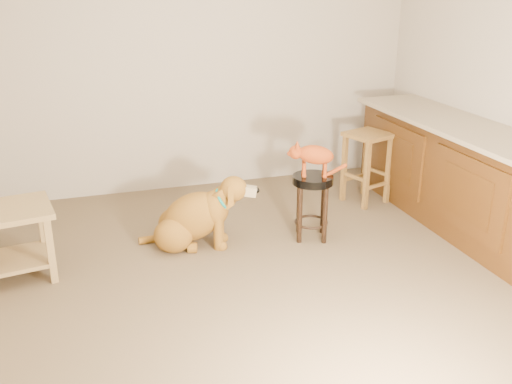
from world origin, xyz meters
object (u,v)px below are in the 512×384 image
object	(u,v)px
golden_retriever	(194,218)
padded_stool	(312,194)
side_table	(15,232)
tabby_kitten	(312,156)
wood_stool	(366,166)

from	to	relation	value
golden_retriever	padded_stool	bearing A→B (deg)	8.42
side_table	tabby_kitten	distance (m)	2.38
padded_stool	golden_retriever	distance (m)	1.02
golden_retriever	tabby_kitten	distance (m)	1.11
padded_stool	tabby_kitten	size ratio (longest dim) A/B	1.10
padded_stool	side_table	bearing A→B (deg)	179.44
wood_stool	golden_retriever	distance (m)	1.91
side_table	tabby_kitten	size ratio (longest dim) A/B	1.20
side_table	padded_stool	bearing A→B (deg)	-0.56
golden_retriever	tabby_kitten	size ratio (longest dim) A/B	1.90
side_table	tabby_kitten	world-z (taller)	tabby_kitten
wood_stool	tabby_kitten	distance (m)	1.13
tabby_kitten	golden_retriever	bearing A→B (deg)	-169.01
wood_stool	golden_retriever	world-z (taller)	wood_stool
padded_stool	golden_retriever	bearing A→B (deg)	170.84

